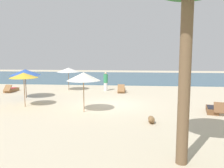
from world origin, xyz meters
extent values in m
plane|color=beige|center=(0.00, 0.00, 0.00)|extent=(60.00, 60.00, 0.00)
cube|color=#3D6075|center=(0.00, 17.00, 0.03)|extent=(48.00, 16.00, 0.06)
cylinder|color=brown|center=(-6.51, 1.60, 1.04)|extent=(0.05, 0.05, 2.09)
cone|color=#3359B2|center=(-6.51, 1.60, 1.92)|extent=(2.21, 2.21, 0.43)
cylinder|color=olive|center=(-5.28, -1.18, 1.04)|extent=(0.05, 0.05, 2.08)
cone|color=gold|center=(-5.28, -1.18, 1.97)|extent=(1.71, 1.71, 0.32)
cylinder|color=olive|center=(-4.33, 5.39, 0.99)|extent=(0.05, 0.05, 1.98)
cone|color=white|center=(-4.33, 5.39, 1.84)|extent=(2.00, 2.00, 0.37)
cylinder|color=olive|center=(-1.33, -2.13, 1.11)|extent=(0.05, 0.05, 2.21)
cone|color=silver|center=(-1.33, -2.13, 2.03)|extent=(1.89, 1.89, 0.46)
cube|color=olive|center=(0.42, 4.97, 0.14)|extent=(0.60, 1.50, 0.28)
cube|color=olive|center=(0.42, 4.27, 0.44)|extent=(0.57, 0.36, 0.61)
cube|color=brown|center=(5.91, -1.55, 0.14)|extent=(0.92, 1.60, 0.28)
cube|color=brown|center=(6.07, -2.23, 0.42)|extent=(0.66, 0.58, 0.55)
cube|color=#26262D|center=(5.91, -1.55, 0.30)|extent=(0.73, 1.14, 0.03)
cube|color=olive|center=(-9.10, 4.25, 0.14)|extent=(0.70, 1.54, 0.28)
cube|color=olive|center=(-9.05, 3.55, 0.42)|extent=(0.60, 0.54, 0.52)
cube|color=#BF3338|center=(-9.10, 4.25, 0.30)|extent=(0.58, 1.08, 0.03)
cylinder|color=white|center=(-1.02, 5.52, 0.36)|extent=(0.44, 0.44, 0.72)
cylinder|color=#338C59|center=(-1.02, 5.52, 1.09)|extent=(0.51, 0.51, 0.75)
sphere|color=beige|center=(-1.02, 5.52, 1.56)|extent=(0.20, 0.20, 0.20)
cylinder|color=brown|center=(2.96, -8.08, 2.53)|extent=(0.35, 0.35, 5.07)
cube|color=olive|center=(2.34, -3.93, 0.02)|extent=(0.26, 0.42, 0.04)
ellipsoid|color=olive|center=(2.34, -3.93, 0.18)|extent=(0.38, 0.70, 0.30)
sphere|color=olive|center=(2.30, -4.23, 0.24)|extent=(0.21, 0.21, 0.21)
camera|label=1|loc=(1.50, -15.09, 3.34)|focal=37.95mm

